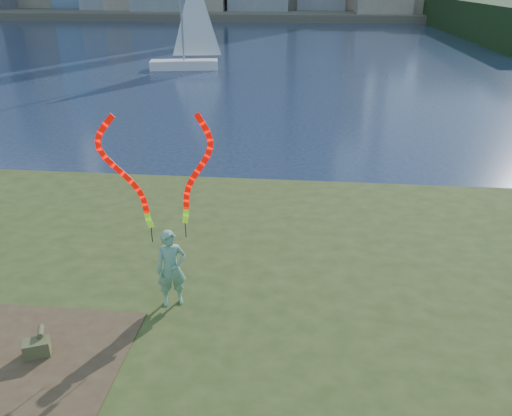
# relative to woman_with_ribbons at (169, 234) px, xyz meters

# --- Properties ---
(ground) EXTENTS (320.00, 320.00, 0.00)m
(ground) POSITION_rel_woman_with_ribbons_xyz_m (0.20, 1.27, -2.24)
(ground) COLOR #1A2741
(ground) RESTS_ON ground
(grassy_knoll) EXTENTS (20.00, 18.00, 0.80)m
(grassy_knoll) POSITION_rel_woman_with_ribbons_xyz_m (0.20, -1.03, -1.90)
(grassy_knoll) COLOR #334217
(grassy_knoll) RESTS_ON ground
(dirt_patch) EXTENTS (3.20, 3.00, 0.02)m
(dirt_patch) POSITION_rel_woman_with_ribbons_xyz_m (-2.00, -1.93, -1.43)
(dirt_patch) COLOR #47331E
(dirt_patch) RESTS_ON grassy_knoll
(far_shore) EXTENTS (320.00, 40.00, 1.20)m
(far_shore) POSITION_rel_woman_with_ribbons_xyz_m (0.20, 96.27, -1.64)
(far_shore) COLOR #4D4839
(far_shore) RESTS_ON ground
(woman_with_ribbons) EXTENTS (1.85, 0.80, 3.90)m
(woman_with_ribbons) POSITION_rel_woman_with_ribbons_xyz_m (0.00, 0.00, 0.00)
(woman_with_ribbons) COLOR #157040
(woman_with_ribbons) RESTS_ON grassy_knoll
(canvas_bag) EXTENTS (0.47, 0.53, 0.38)m
(canvas_bag) POSITION_rel_woman_with_ribbons_xyz_m (-1.82, -1.66, -1.28)
(canvas_bag) COLOR #444828
(canvas_bag) RESTS_ON grassy_knoll
(sailboat) EXTENTS (5.51, 2.51, 8.27)m
(sailboat) POSITION_rel_woman_with_ribbons_xyz_m (-6.88, 31.14, -0.82)
(sailboat) COLOR white
(sailboat) RESTS_ON ground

